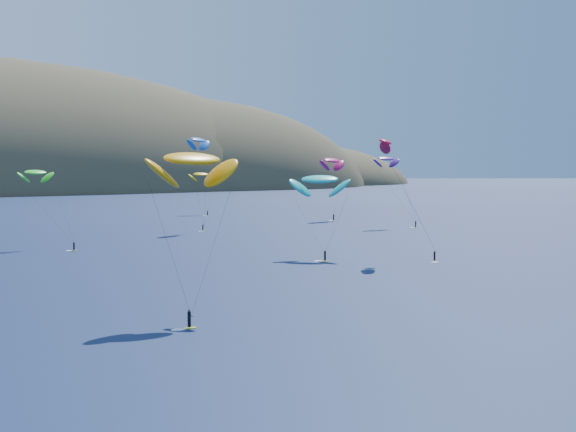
{
  "coord_description": "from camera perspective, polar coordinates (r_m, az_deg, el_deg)",
  "views": [
    {
      "loc": [
        -66.67,
        -36.95,
        17.87
      ],
      "look_at": [
        3.13,
        80.0,
        9.0
      ],
      "focal_mm": 50.0,
      "sensor_mm": 36.0,
      "label": 1
    }
  ],
  "objects": [
    {
      "name": "kitesurfer_5",
      "position": [
        154.33,
        2.27,
        2.63
      ],
      "size": [
        11.67,
        13.86,
        18.03
      ],
      "rotation": [
        0.0,
        0.0,
        -0.74
      ],
      "color": "#F3FC1C",
      "rests_on": "ground"
    },
    {
      "name": "kitesurfer_4",
      "position": [
        215.62,
        -6.41,
        5.39
      ],
      "size": [
        10.15,
        8.84,
        26.88
      ],
      "rotation": [
        0.0,
        0.0,
        0.6
      ],
      "color": "#F3FC1C",
      "rests_on": "ground"
    },
    {
      "name": "kitesurfer_2",
      "position": [
        96.05,
        -6.84,
        4.05
      ],
      "size": [
        11.48,
        11.58,
        21.62
      ],
      "rotation": [
        0.0,
        0.0,
        0.05
      ],
      "color": "#F3FC1C",
      "rests_on": "ground"
    },
    {
      "name": "kitesurfer_6",
      "position": [
        229.56,
        6.99,
        4.07
      ],
      "size": [
        10.17,
        9.37,
        21.75
      ],
      "rotation": [
        0.0,
        0.0,
        -0.03
      ],
      "color": "#F3FC1C",
      "rests_on": "ground"
    },
    {
      "name": "kitesurfer_3",
      "position": [
        180.1,
        -17.51,
        2.97
      ],
      "size": [
        9.29,
        13.91,
        18.15
      ],
      "rotation": [
        0.0,
        0.0,
        0.1
      ],
      "color": "#F3FC1C",
      "rests_on": "ground"
    },
    {
      "name": "kitesurfer_9",
      "position": [
        150.12,
        6.94,
        5.23
      ],
      "size": [
        10.06,
        12.18,
        24.04
      ],
      "rotation": [
        0.0,
        0.0,
        0.89
      ],
      "color": "#F3FC1C",
      "rests_on": "ground"
    },
    {
      "name": "kitesurfer_11",
      "position": [
        286.21,
        -6.22,
        2.97
      ],
      "size": [
        8.95,
        12.15,
        16.61
      ],
      "rotation": [
        0.0,
        0.0,
        -0.14
      ],
      "color": "#F3FC1C",
      "rests_on": "ground"
    },
    {
      "name": "kitesurfer_8",
      "position": [
        257.93,
        3.13,
        3.97
      ],
      "size": [
        12.3,
        10.09,
        22.16
      ],
      "rotation": [
        0.0,
        0.0,
        0.35
      ],
      "color": "#F3FC1C",
      "rests_on": "ground"
    }
  ]
}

